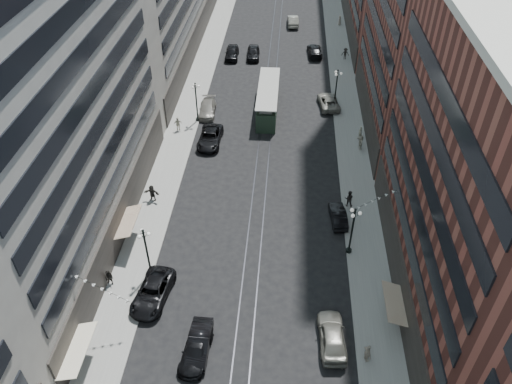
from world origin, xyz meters
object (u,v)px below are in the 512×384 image
(pedestrian_4, at_px, (367,353))
(pedestrian_8, at_px, (360,132))
(car_10, at_px, (338,216))
(pedestrian_extra_2, at_px, (340,20))
(car_2, at_px, (153,292))
(pedestrian_9, at_px, (345,54))
(pedestrian_5, at_px, (152,193))
(pedestrian_extra_1, at_px, (361,142))
(car_11, at_px, (329,101))
(lamppost_se_far, at_px, (352,229))
(streetcar, at_px, (268,100))
(car_13, at_px, (253,53))
(car_4, at_px, (332,336))
(car_5, at_px, (199,343))
(pedestrian_6, at_px, (178,124))
(pedestrian_2, at_px, (109,278))
(lamppost_sw_mid, at_px, (196,101))
(pedestrian_7, at_px, (349,198))
(car_8, at_px, (207,109))
(car_7, at_px, (210,138))
(car_14, at_px, (293,21))
(car_9, at_px, (232,53))
(car_12, at_px, (315,51))
(car_extra_0, at_px, (196,350))
(lamppost_sw_far, at_px, (147,250))

(pedestrian_4, bearing_deg, pedestrian_8, -22.54)
(car_10, height_order, pedestrian_extra_2, pedestrian_extra_2)
(car_2, xyz_separation_m, pedestrian_9, (20.04, 50.40, 0.29))
(pedestrian_5, xyz_separation_m, pedestrian_extra_1, (23.25, 11.53, -0.01))
(car_2, xyz_separation_m, car_11, (16.72, 34.98, -0.03))
(lamppost_se_far, bearing_deg, car_2, -158.88)
(streetcar, height_order, pedestrian_8, streetcar)
(car_13, height_order, pedestrian_9, pedestrian_9)
(car_4, bearing_deg, lamppost_se_far, -105.30)
(car_5, bearing_deg, pedestrian_6, 104.40)
(pedestrian_2, bearing_deg, lamppost_sw_mid, 96.38)
(car_2, bearing_deg, streetcar, 83.59)
(pedestrian_4, height_order, pedestrian_7, pedestrian_7)
(lamppost_se_far, distance_m, pedestrian_9, 43.75)
(lamppost_se_far, xyz_separation_m, car_8, (-17.38, 25.04, -2.33))
(streetcar, relative_size, car_7, 2.10)
(car_7, bearing_deg, car_14, 77.54)
(pedestrian_4, xyz_separation_m, car_7, (-16.51, 29.58, -0.24))
(streetcar, bearing_deg, pedestrian_extra_2, 69.91)
(car_10, bearing_deg, car_2, 28.24)
(pedestrian_extra_2, bearing_deg, pedestrian_8, 43.54)
(car_9, distance_m, pedestrian_8, 29.63)
(car_10, bearing_deg, car_9, -74.32)
(car_2, relative_size, car_14, 1.09)
(pedestrian_extra_2, bearing_deg, pedestrian_2, 22.38)
(car_12, bearing_deg, car_8, 49.28)
(lamppost_sw_mid, relative_size, car_extra_0, 1.12)
(car_11, relative_size, pedestrian_7, 2.86)
(car_8, bearing_deg, car_4, -69.43)
(car_5, bearing_deg, car_8, 97.95)
(pedestrian_5, bearing_deg, pedestrian_7, 11.21)
(pedestrian_4, xyz_separation_m, car_14, (-6.67, 69.76, -0.19))
(lamppost_se_far, relative_size, car_10, 1.29)
(car_4, xyz_separation_m, pedestrian_4, (2.63, -1.52, 0.17))
(pedestrian_6, distance_m, pedestrian_extra_1, 23.28)
(pedestrian_4, relative_size, car_9, 0.35)
(pedestrian_9, bearing_deg, lamppost_sw_far, -113.12)
(car_5, relative_size, pedestrian_8, 2.90)
(pedestrian_extra_2, bearing_deg, car_8, 12.41)
(car_12, xyz_separation_m, pedestrian_extra_2, (4.92, 13.47, 0.18))
(car_4, relative_size, pedestrian_extra_1, 2.76)
(car_5, xyz_separation_m, car_9, (-3.33, 54.72, 0.11))
(car_2, height_order, pedestrian_5, pedestrian_5)
(lamppost_se_far, bearing_deg, streetcar, 109.09)
(lamppost_sw_far, xyz_separation_m, car_14, (12.24, 62.07, -2.22))
(car_8, xyz_separation_m, pedestrian_extra_1, (20.02, -7.21, 0.33))
(car_10, relative_size, car_12, 0.77)
(pedestrian_9, bearing_deg, lamppost_sw_mid, -134.81)
(lamppost_se_far, xyz_separation_m, pedestrian_extra_1, (2.64, 17.83, -2.00))
(pedestrian_9, distance_m, pedestrian_extra_1, 25.80)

